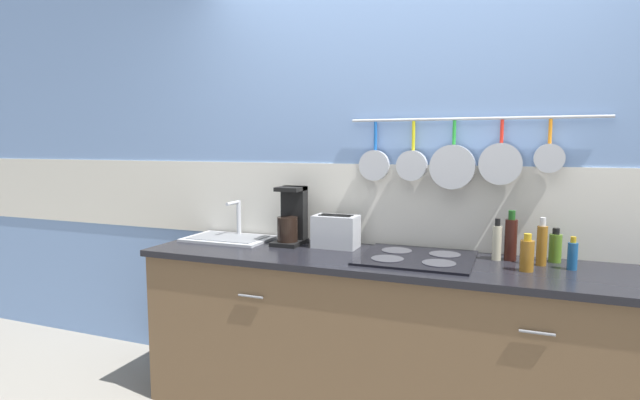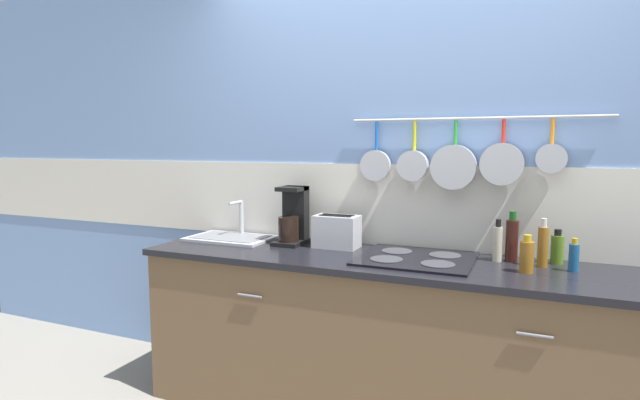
# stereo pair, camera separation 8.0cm
# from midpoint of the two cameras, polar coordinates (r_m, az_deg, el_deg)

# --- Properties ---
(wall_back) EXTENTS (7.20, 0.15, 2.60)m
(wall_back) POSITION_cam_midpoint_polar(r_m,az_deg,el_deg) (2.89, 9.49, 2.36)
(wall_back) COLOR #7293C6
(wall_back) RESTS_ON ground_plane
(cabinet_base) EXTENTS (2.69, 0.61, 0.85)m
(cabinet_base) POSITION_cam_midpoint_polar(r_m,az_deg,el_deg) (2.75, 7.48, -16.03)
(cabinet_base) COLOR brown
(cabinet_base) RESTS_ON ground_plane
(countertop) EXTENTS (2.73, 0.63, 0.03)m
(countertop) POSITION_cam_midpoint_polar(r_m,az_deg,el_deg) (2.61, 7.62, -7.05)
(countertop) COLOR black
(countertop) RESTS_ON cabinet_base
(sink_basin) EXTENTS (0.51, 0.34, 0.23)m
(sink_basin) POSITION_cam_midpoint_polar(r_m,az_deg,el_deg) (3.15, -11.07, -4.14)
(sink_basin) COLOR #B7BABF
(sink_basin) RESTS_ON countertop
(coffee_maker) EXTENTS (0.16, 0.22, 0.34)m
(coffee_maker) POSITION_cam_midpoint_polar(r_m,az_deg,el_deg) (2.95, -4.04, -2.28)
(coffee_maker) COLOR black
(coffee_maker) RESTS_ON countertop
(toaster) EXTENTS (0.27, 0.15, 0.19)m
(toaster) POSITION_cam_midpoint_polar(r_m,az_deg,el_deg) (2.85, 1.01, -3.61)
(toaster) COLOR #B7BABF
(toaster) RESTS_ON countertop
(cooktop) EXTENTS (0.57, 0.52, 0.01)m
(cooktop) POSITION_cam_midpoint_polar(r_m,az_deg,el_deg) (2.62, 10.13, -6.50)
(cooktop) COLOR black
(cooktop) RESTS_ON countertop
(bottle_sesame_oil) EXTENTS (0.05, 0.05, 0.21)m
(bottle_sesame_oil) POSITION_cam_midpoint_polar(r_m,az_deg,el_deg) (2.68, 18.76, -4.55)
(bottle_sesame_oil) COLOR #BFB799
(bottle_sesame_oil) RESTS_ON countertop
(bottle_cooking_wine) EXTENTS (0.06, 0.06, 0.26)m
(bottle_cooking_wine) POSITION_cam_midpoint_polar(r_m,az_deg,el_deg) (2.70, 20.19, -4.14)
(bottle_cooking_wine) COLOR #33140F
(bottle_cooking_wine) RESTS_ON countertop
(bottle_dish_soap) EXTENTS (0.06, 0.06, 0.18)m
(bottle_dish_soap) POSITION_cam_midpoint_polar(r_m,az_deg,el_deg) (2.50, 21.73, -5.83)
(bottle_dish_soap) COLOR #8C5919
(bottle_dish_soap) RESTS_ON countertop
(bottle_olive_oil) EXTENTS (0.05, 0.05, 0.24)m
(bottle_olive_oil) POSITION_cam_midpoint_polar(r_m,az_deg,el_deg) (2.64, 23.23, -4.68)
(bottle_olive_oil) COLOR #8C5919
(bottle_olive_oil) RESTS_ON countertop
(bottle_hot_sauce) EXTENTS (0.06, 0.06, 0.17)m
(bottle_hot_sauce) POSITION_cam_midpoint_polar(r_m,az_deg,el_deg) (2.74, 24.54, -4.93)
(bottle_hot_sauce) COLOR #4C721E
(bottle_hot_sauce) RESTS_ON countertop
(bottle_vinegar) EXTENTS (0.05, 0.05, 0.16)m
(bottle_vinegar) POSITION_cam_midpoint_polar(r_m,az_deg,el_deg) (2.61, 26.12, -5.69)
(bottle_vinegar) COLOR navy
(bottle_vinegar) RESTS_ON countertop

